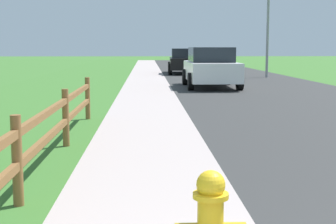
% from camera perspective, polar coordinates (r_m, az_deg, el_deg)
% --- Properties ---
extents(ground_plane, '(120.00, 120.00, 0.00)m').
position_cam_1_polar(ground_plane, '(26.32, -0.29, 3.89)').
color(ground_plane, '#3A6D2B').
extents(road_asphalt, '(7.00, 66.00, 0.01)m').
position_cam_1_polar(road_asphalt, '(28.65, 6.58, 4.15)').
color(road_asphalt, '#313131').
rests_on(road_asphalt, ground).
extents(curb_concrete, '(6.00, 66.00, 0.01)m').
position_cam_1_polar(curb_concrete, '(28.36, -6.53, 4.11)').
color(curb_concrete, '#AE9E9A').
rests_on(curb_concrete, ground).
extents(grass_verge, '(5.00, 66.00, 0.00)m').
position_cam_1_polar(grass_verge, '(28.51, -9.55, 4.08)').
color(grass_verge, '#3A6D2B').
rests_on(grass_verge, ground).
extents(rail_fence, '(0.11, 9.51, 0.96)m').
position_cam_1_polar(rail_fence, '(6.88, -13.70, -1.82)').
color(rail_fence, brown).
rests_on(rail_fence, ground).
extents(parked_suv_white, '(2.10, 4.56, 1.63)m').
position_cam_1_polar(parked_suv_white, '(20.46, 4.91, 5.12)').
color(parked_suv_white, white).
rests_on(parked_suv_white, ground).
extents(parked_car_black, '(2.20, 4.98, 1.54)m').
position_cam_1_polar(parked_car_black, '(30.94, 1.95, 5.83)').
color(parked_car_black, black).
rests_on(parked_car_black, ground).
extents(street_lamp, '(1.17, 0.20, 6.56)m').
position_cam_1_polar(street_lamp, '(27.63, 11.64, 11.97)').
color(street_lamp, gray).
rests_on(street_lamp, ground).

